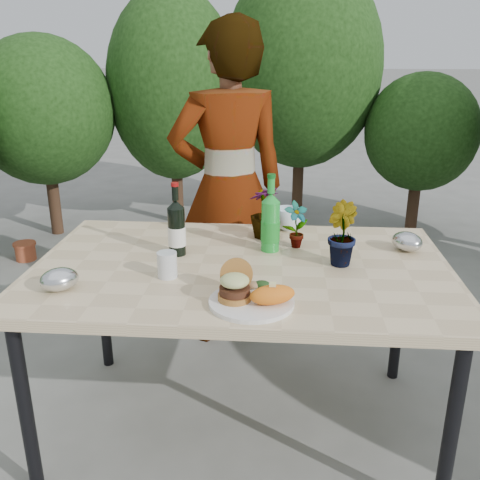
# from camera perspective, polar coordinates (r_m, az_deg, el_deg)

# --- Properties ---
(ground) EXTENTS (80.00, 80.00, 0.00)m
(ground) POSITION_cam_1_polar(r_m,az_deg,el_deg) (2.45, 0.15, -19.08)
(ground) COLOR slate
(ground) RESTS_ON ground
(patio_table) EXTENTS (1.60, 1.00, 0.75)m
(patio_table) POSITION_cam_1_polar(r_m,az_deg,el_deg) (2.08, 0.17, -4.10)
(patio_table) COLOR beige
(patio_table) RESTS_ON ground
(shrub_hedge) EXTENTS (6.77, 5.11, 2.27)m
(shrub_hedge) POSITION_cam_1_polar(r_m,az_deg,el_deg) (3.54, 5.27, 13.24)
(shrub_hedge) COLOR #382316
(shrub_hedge) RESTS_ON ground
(dinner_plate) EXTENTS (0.28, 0.28, 0.01)m
(dinner_plate) POSITION_cam_1_polar(r_m,az_deg,el_deg) (1.75, 1.23, -6.63)
(dinner_plate) COLOR white
(dinner_plate) RESTS_ON patio_table
(burger_stack) EXTENTS (0.11, 0.16, 0.11)m
(burger_stack) POSITION_cam_1_polar(r_m,az_deg,el_deg) (1.75, -0.53, -4.74)
(burger_stack) COLOR #B7722D
(burger_stack) RESTS_ON dinner_plate
(sweet_potato) EXTENTS (0.17, 0.12, 0.06)m
(sweet_potato) POSITION_cam_1_polar(r_m,az_deg,el_deg) (1.71, 3.48, -5.85)
(sweet_potato) COLOR orange
(sweet_potato) RESTS_ON dinner_plate
(grilled_veg) EXTENTS (0.08, 0.05, 0.03)m
(grilled_veg) POSITION_cam_1_polar(r_m,az_deg,el_deg) (1.83, 1.95, -4.79)
(grilled_veg) COLOR olive
(grilled_veg) RESTS_ON dinner_plate
(wine_bottle) EXTENTS (0.07, 0.07, 0.30)m
(wine_bottle) POSITION_cam_1_polar(r_m,az_deg,el_deg) (2.14, -6.78, 1.22)
(wine_bottle) COLOR black
(wine_bottle) RESTS_ON patio_table
(sparkling_water) EXTENTS (0.08, 0.08, 0.32)m
(sparkling_water) POSITION_cam_1_polar(r_m,az_deg,el_deg) (2.17, 3.27, 1.80)
(sparkling_water) COLOR green
(sparkling_water) RESTS_ON patio_table
(plastic_cup) EXTENTS (0.07, 0.07, 0.09)m
(plastic_cup) POSITION_cam_1_polar(r_m,az_deg,el_deg) (1.95, -7.77, -2.63)
(plastic_cup) COLOR silver
(plastic_cup) RESTS_ON patio_table
(seedling_left) EXTENTS (0.12, 0.11, 0.20)m
(seedling_left) POSITION_cam_1_polar(r_m,az_deg,el_deg) (2.22, 6.01, 1.61)
(seedling_left) COLOR #24551D
(seedling_left) RESTS_ON patio_table
(seedling_mid) EXTENTS (0.15, 0.16, 0.24)m
(seedling_mid) POSITION_cam_1_polar(r_m,az_deg,el_deg) (2.06, 10.68, 0.66)
(seedling_mid) COLOR #1F571E
(seedling_mid) RESTS_ON patio_table
(seedling_right) EXTENTS (0.18, 0.18, 0.23)m
(seedling_right) POSITION_cam_1_polar(r_m,az_deg,el_deg) (2.33, 2.63, 3.01)
(seedling_right) COLOR #23571E
(seedling_right) RESTS_ON patio_table
(blue_bowl) EXTENTS (0.16, 0.16, 0.10)m
(blue_bowl) POSITION_cam_1_polar(r_m,az_deg,el_deg) (2.45, 5.06, 2.25)
(blue_bowl) COLOR white
(blue_bowl) RESTS_ON patio_table
(foil_packet_left) EXTENTS (0.17, 0.17, 0.08)m
(foil_packet_left) POSITION_cam_1_polar(r_m,az_deg,el_deg) (1.94, -18.72, -3.99)
(foil_packet_left) COLOR silver
(foil_packet_left) RESTS_ON patio_table
(foil_packet_right) EXTENTS (0.17, 0.17, 0.08)m
(foil_packet_right) POSITION_cam_1_polar(r_m,az_deg,el_deg) (2.29, 17.39, -0.15)
(foil_packet_right) COLOR silver
(foil_packet_right) RESTS_ON patio_table
(person) EXTENTS (0.71, 0.58, 1.69)m
(person) POSITION_cam_1_polar(r_m,az_deg,el_deg) (2.78, -1.23, 5.41)
(person) COLOR #8E5747
(person) RESTS_ON ground
(terracotta_pot) EXTENTS (0.17, 0.17, 0.14)m
(terracotta_pot) POSITION_cam_1_polar(r_m,az_deg,el_deg) (4.40, -21.92, -1.09)
(terracotta_pot) COLOR #B14D2D
(terracotta_pot) RESTS_ON ground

